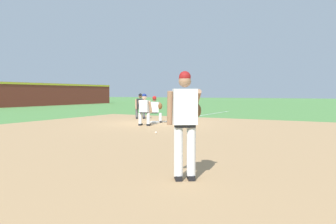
{
  "coord_description": "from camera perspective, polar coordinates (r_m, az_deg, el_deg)",
  "views": [
    {
      "loc": [
        -13.83,
        -8.17,
        1.49
      ],
      "look_at": [
        -6.19,
        -4.07,
        0.98
      ],
      "focal_mm": 35.0,
      "sensor_mm": 36.0,
      "label": 1
    }
  ],
  "objects": [
    {
      "name": "ground_plane",
      "position": [
        16.13,
        -2.37,
        -1.95
      ],
      "size": [
        160.0,
        160.0,
        0.0
      ],
      "primitive_type": "plane",
      "color": "#518942"
    },
    {
      "name": "infield_dirt_patch",
      "position": [
        10.88,
        -1.01,
        -4.51
      ],
      "size": [
        18.0,
        18.0,
        0.01
      ],
      "primitive_type": "cube",
      "color": "tan",
      "rests_on": "ground"
    },
    {
      "name": "foul_line_stripe",
      "position": [
        21.4,
        5.68,
        -0.63
      ],
      "size": [
        11.79,
        0.1,
        0.0
      ],
      "primitive_type": "cube",
      "color": "white",
      "rests_on": "ground"
    },
    {
      "name": "first_base_bag",
      "position": [
        16.13,
        -2.37,
        -1.79
      ],
      "size": [
        0.38,
        0.38,
        0.09
      ],
      "primitive_type": "cube",
      "color": "white",
      "rests_on": "ground"
    },
    {
      "name": "baseball",
      "position": [
        12.03,
        -2.11,
        -3.59
      ],
      "size": [
        0.07,
        0.07,
        0.07
      ],
      "primitive_type": "sphere",
      "color": "white",
      "rests_on": "ground"
    },
    {
      "name": "pitcher",
      "position": [
        5.57,
        3.06,
        -1.14
      ],
      "size": [
        0.84,
        0.57,
        1.86
      ],
      "color": "black",
      "rests_on": "ground"
    },
    {
      "name": "first_baseman",
      "position": [
        16.26,
        -2.3,
        0.68
      ],
      "size": [
        0.81,
        1.04,
        1.34
      ],
      "color": "black",
      "rests_on": "ground"
    },
    {
      "name": "baserunner",
      "position": [
        14.85,
        -4.15,
        0.65
      ],
      "size": [
        0.51,
        0.64,
        1.46
      ],
      "color": "black",
      "rests_on": "ground"
    },
    {
      "name": "umpire",
      "position": [
        18.84,
        -4.85,
        1.22
      ],
      "size": [
        0.65,
        0.68,
        1.46
      ],
      "color": "black",
      "rests_on": "ground"
    }
  ]
}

